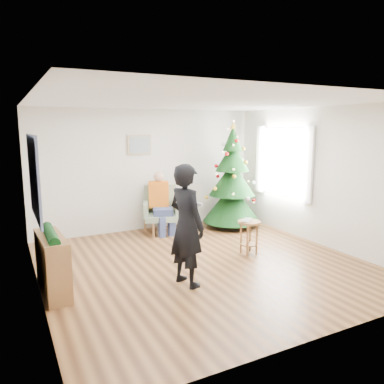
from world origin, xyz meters
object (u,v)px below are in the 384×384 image
stool (249,237)px  christmas_tree (232,180)px  armchair (161,215)px  standing_man (186,225)px  console (53,265)px

stool → christmas_tree: bearing=66.2°
armchair → standing_man: size_ratio=0.57×
standing_man → console: standing_man is taller
standing_man → christmas_tree: bearing=-58.7°
armchair → standing_man: bearing=-85.7°
christmas_tree → standing_man: christmas_tree is taller
christmas_tree → stool: christmas_tree is taller
christmas_tree → console: size_ratio=2.33×
console → armchair: bearing=37.7°
stool → console: 3.29m
stool → armchair: (-0.85, 1.99, 0.06)m
stool → armchair: size_ratio=0.60×
armchair → console: armchair is taller
console → stool: bearing=-1.1°
stool → console: bearing=-178.1°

